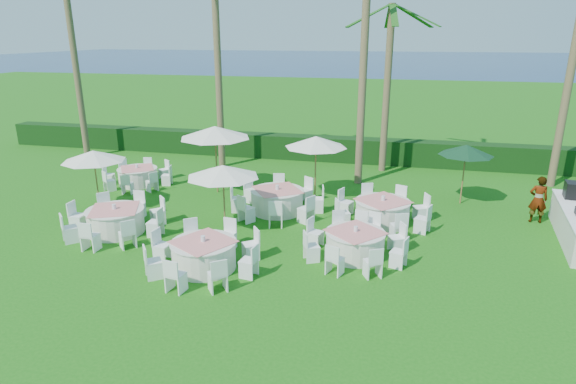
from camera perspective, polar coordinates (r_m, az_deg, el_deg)
name	(u,v)px	position (r m, az deg, el deg)	size (l,w,h in m)	color
ground	(224,259)	(14.09, -7.58, -7.87)	(120.00, 120.00, 0.00)	#165C0F
hedge	(305,147)	(24.87, 2.04, 5.30)	(34.00, 1.00, 1.20)	black
ocean	(383,63)	(114.05, 11.14, 14.81)	(260.00, 260.00, 0.00)	#071747
banquet_table_a	(116,220)	(16.57, -19.75, -3.15)	(3.21, 3.21, 0.97)	beige
banquet_table_b	(204,254)	(13.50, -9.93, -7.25)	(3.17, 3.17, 0.96)	beige
banquet_table_c	(355,243)	(14.13, 7.95, -6.01)	(2.99, 2.99, 0.92)	beige
banquet_table_d	(138,176)	(21.55, -17.37, 1.84)	(2.91, 2.91, 0.89)	beige
banquet_table_e	(277,200)	(17.41, -1.27, -0.95)	(3.36, 3.36, 1.01)	beige
banquet_table_f	(382,211)	(16.65, 11.12, -2.25)	(3.17, 3.17, 0.98)	beige
umbrella_a	(93,156)	(18.54, -22.08, 3.99)	(2.23, 2.23, 2.22)	brown
umbrella_b	(223,171)	(15.36, -7.73, 2.46)	(2.34, 2.34, 2.22)	brown
umbrella_c	(215,132)	(19.30, -8.66, 7.03)	(2.82, 2.82, 2.72)	brown
umbrella_d	(316,142)	(18.43, 3.33, 5.95)	(2.40, 2.40, 2.47)	brown
umbrella_green	(466,150)	(18.98, 20.37, 4.68)	(2.00, 2.00, 2.28)	brown
buffet_table	(576,224)	(17.44, 30.96, -3.29)	(1.42, 4.41, 1.54)	beige
staff_person	(538,200)	(18.37, 27.53, -0.80)	(0.60, 0.39, 1.64)	gray
palm_a	(74,56)	(26.99, -24.00, 14.56)	(4.37, 4.25, 9.35)	brown
palm_b	(217,47)	(22.98, -8.39, 16.63)	(4.41, 4.09, 10.24)	brown
palm_c	(366,15)	(20.24, 9.21, 19.98)	(4.36, 4.27, 12.73)	brown
palm_d	(387,81)	(22.55, 11.71, 12.75)	(4.14, 4.40, 7.43)	brown
palm_e	(573,60)	(22.56, 30.68, 13.34)	(4.36, 4.27, 9.47)	brown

